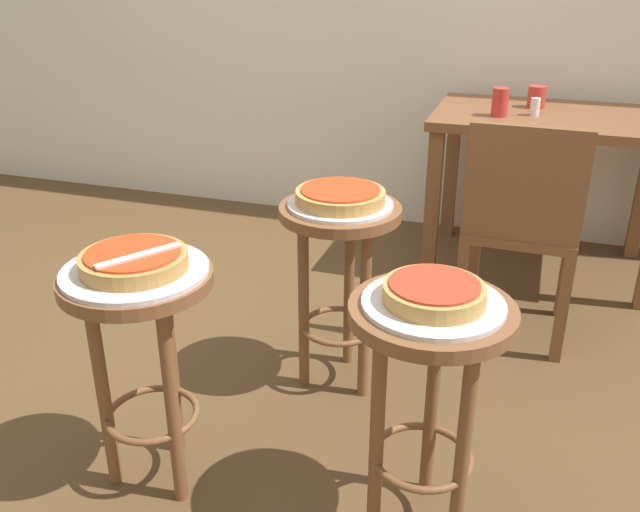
{
  "coord_description": "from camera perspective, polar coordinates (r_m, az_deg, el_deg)",
  "views": [
    {
      "loc": [
        0.86,
        -1.91,
        1.38
      ],
      "look_at": [
        0.29,
        -0.21,
        0.58
      ],
      "focal_mm": 38.75,
      "sensor_mm": 36.0,
      "label": 1
    }
  ],
  "objects": [
    {
      "name": "cup_near_edge",
      "position": [
        3.07,
        14.65,
        12.2
      ],
      "size": [
        0.07,
        0.07,
        0.12
      ],
      "primitive_type": "cylinder",
      "color": "red",
      "rests_on": "dining_table"
    },
    {
      "name": "cup_far_edge",
      "position": [
        3.29,
        17.46,
        12.43
      ],
      "size": [
        0.08,
        0.08,
        0.09
      ],
      "primitive_type": "cylinder",
      "color": "red",
      "rests_on": "dining_table"
    },
    {
      "name": "stool_leftside",
      "position": [
        2.22,
        1.64,
        0.14
      ],
      "size": [
        0.39,
        0.39,
        0.64
      ],
      "color": "brown",
      "rests_on": "ground_plane"
    },
    {
      "name": "wooden_chair",
      "position": [
        2.6,
        16.3,
        2.55
      ],
      "size": [
        0.41,
        0.41,
        0.85
      ],
      "color": "brown",
      "rests_on": "ground_plane"
    },
    {
      "name": "ground_plane",
      "position": [
        2.51,
        -4.94,
        -9.3
      ],
      "size": [
        6.0,
        6.0,
        0.0
      ],
      "primitive_type": "plane",
      "color": "brown"
    },
    {
      "name": "pizza_leftside",
      "position": [
        2.15,
        1.7,
        4.98
      ],
      "size": [
        0.28,
        0.28,
        0.05
      ],
      "color": "tan",
      "rests_on": "serving_plate_leftside"
    },
    {
      "name": "serving_plate_foreground",
      "position": [
        1.77,
        -15.03,
        -1.19
      ],
      "size": [
        0.37,
        0.37,
        0.01
      ],
      "primitive_type": "cylinder",
      "color": "silver",
      "rests_on": "stool_foreground"
    },
    {
      "name": "serving_plate_leftside",
      "position": [
        2.16,
        1.69,
        4.27
      ],
      "size": [
        0.33,
        0.33,
        0.01
      ],
      "primitive_type": "cylinder",
      "color": "silver",
      "rests_on": "stool_leftside"
    },
    {
      "name": "stool_middle",
      "position": [
        1.67,
        8.93,
        -9.07
      ],
      "size": [
        0.39,
        0.39,
        0.64
      ],
      "color": "brown",
      "rests_on": "ground_plane"
    },
    {
      "name": "stool_foreground",
      "position": [
        1.85,
        -14.47,
        -5.96
      ],
      "size": [
        0.39,
        0.39,
        0.64
      ],
      "color": "brown",
      "rests_on": "ground_plane"
    },
    {
      "name": "pizza_server_knife",
      "position": [
        1.72,
        -14.74,
        0.05
      ],
      "size": [
        0.14,
        0.2,
        0.01
      ],
      "primitive_type": "cube",
      "rotation": [
        0.0,
        0.0,
        1.0
      ],
      "color": "silver",
      "rests_on": "pizza_foreground"
    },
    {
      "name": "dining_table",
      "position": [
        3.22,
        18.43,
        9.03
      ],
      "size": [
        1.0,
        0.66,
        0.72
      ],
      "color": "brown",
      "rests_on": "ground_plane"
    },
    {
      "name": "pizza_middle",
      "position": [
        1.57,
        9.4,
        -2.99
      ],
      "size": [
        0.23,
        0.23,
        0.05
      ],
      "color": "tan",
      "rests_on": "serving_plate_middle"
    },
    {
      "name": "condiment_shaker",
      "position": [
        3.12,
        17.34,
        11.68
      ],
      "size": [
        0.04,
        0.04,
        0.07
      ],
      "primitive_type": "cylinder",
      "color": "white",
      "rests_on": "dining_table"
    },
    {
      "name": "serving_plate_middle",
      "position": [
        1.58,
        9.33,
        -3.91
      ],
      "size": [
        0.33,
        0.33,
        0.01
      ],
      "primitive_type": "cylinder",
      "color": "silver",
      "rests_on": "stool_middle"
    },
    {
      "name": "pizza_foreground",
      "position": [
        1.76,
        -15.13,
        -0.36
      ],
      "size": [
        0.27,
        0.27,
        0.05
      ],
      "color": "#B78442",
      "rests_on": "serving_plate_foreground"
    }
  ]
}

